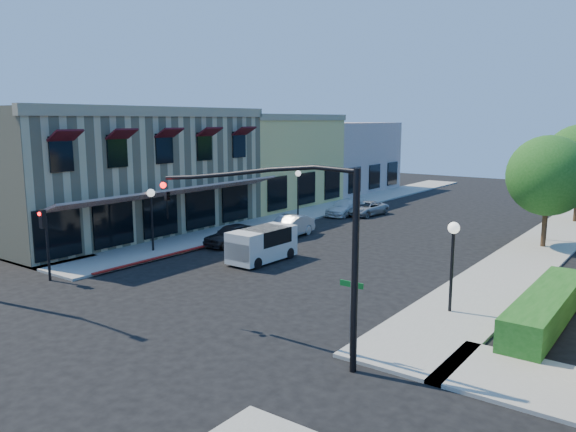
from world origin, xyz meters
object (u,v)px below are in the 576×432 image
Objects in this scene: white_van at (262,243)px; lamppost_left_far at (298,182)px; lamppost_left_near at (151,204)px; parked_car_a at (232,235)px; secondary_signal at (45,231)px; street_name_sign at (351,307)px; lamppost_right_far at (548,197)px; parked_car_c at (345,208)px; parked_car_b at (289,227)px; signal_mast_arm at (294,227)px; parked_car_d at (367,208)px; street_tree_a at (548,176)px; lamppost_right_near at (453,244)px.

lamppost_left_far is at bearing 117.22° from white_van.
lamppost_left_near reaches higher than white_van.
secondary_signal is at bearing -95.86° from parked_car_a.
lamppost_right_far reaches higher than street_name_sign.
parked_car_b is at bearing -82.21° from parked_car_c.
lamppost_left_near is (-0.50, 6.59, 0.42)m from secondary_signal.
signal_mast_arm is at bearing -46.11° from white_van.
street_name_sign is 0.65× the size of parked_car_d.
street_tree_a is 14.08m from lamppost_right_near.
street_name_sign reaches higher than parked_car_b.
lamppost_left_near is 0.86× the size of parked_car_b.
street_name_sign is 17.05m from lamppost_left_near.
street_tree_a reaches higher than parked_car_a.
signal_mast_arm is 15.82m from lamppost_left_near.
lamppost_right_far reaches higher than parked_car_d.
lamppost_left_near is (-17.30, -14.00, -1.46)m from street_tree_a.
street_tree_a is at bearing 81.83° from signal_mast_arm.
lamppost_left_far is at bearing 125.00° from signal_mast_arm.
secondary_signal is 0.90× the size of parked_car_a.
parked_car_b is (-13.30, 7.81, -2.06)m from lamppost_right_near.
parked_car_b is (-13.30, -8.19, -2.06)m from lamppost_right_far.
street_name_sign is 12.57m from white_van.
signal_mast_arm is 1.94× the size of parked_car_b.
lamppost_right_near is at bearing 80.22° from street_name_sign.
parked_car_a is 14.07m from parked_car_d.
signal_mast_arm is 3.20× the size of street_name_sign.
lamppost_right_far is (1.00, 21.80, 1.04)m from street_name_sign.
street_tree_a reaches higher than signal_mast_arm.
parked_car_d is (0.00, 10.19, -0.14)m from parked_car_b.
street_tree_a reaches higher than secondary_signal.
lamppost_left_far is 22.02m from lamppost_right_near.
parked_car_d is (-2.47, 15.99, -0.47)m from white_van.
parked_car_c is at bearing 85.64° from secondary_signal.
street_tree_a is 16.67m from white_van.
signal_mast_arm is 2.07× the size of parked_car_d.
street_tree_a is at bearing 20.73° from parked_car_b.
parked_car_a is at bearing -113.92° from parked_car_b.
lamppost_left_far is (0.00, 14.00, 0.00)m from lamppost_left_near.
white_van is at bearing -62.78° from lamppost_left_far.
parked_car_d is at bearing 163.61° from street_tree_a.
lamppost_right_far is at bearing 43.01° from parked_car_a.
secondary_signal is at bearing -89.97° from parked_car_d.
secondary_signal reaches higher than parked_car_d.
signal_mast_arm reaches higher than parked_car_c.
lamppost_right_near is (17.00, 0.00, 0.00)m from lamppost_left_near.
parked_car_a is (1.80, 10.59, -1.69)m from secondary_signal.
parked_car_c is at bearing 94.92° from parked_car_b.
lamppost_left_far is at bearing 128.94° from street_name_sign.
secondary_signal is at bearing -123.40° from white_van.
lamppost_right_far is at bearing 52.26° from white_van.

